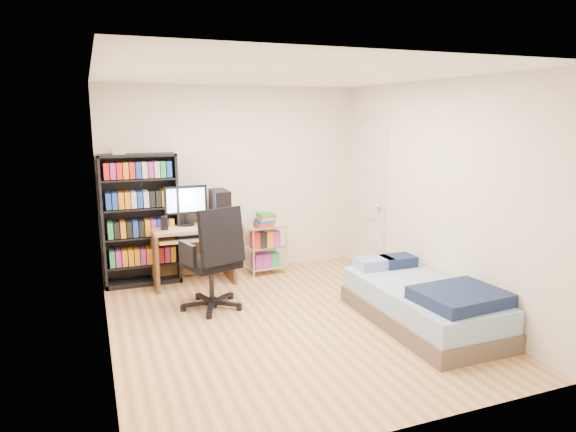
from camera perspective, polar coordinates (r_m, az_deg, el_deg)
name	(u,v)px	position (r m, az deg, el deg)	size (l,w,h in m)	color
room	(288,204)	(5.10, -0.04, 1.31)	(3.58, 4.08, 2.58)	tan
media_shelf	(140,218)	(6.66, -16.08, -0.26)	(0.93, 0.31, 1.72)	black
computer_desk	(199,231)	(6.63, -9.83, -1.60)	(0.99, 0.57, 1.25)	tan
office_chair	(214,277)	(5.75, -8.26, -6.69)	(0.86, 0.86, 1.16)	black
wire_cart	(265,235)	(6.93, -2.58, -2.09)	(0.53, 0.41, 0.82)	white
bed	(423,303)	(5.50, 14.80, -9.34)	(0.92, 1.83, 0.52)	brown
door	(370,198)	(7.08, 9.05, 1.94)	(0.12, 0.80, 2.00)	silver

